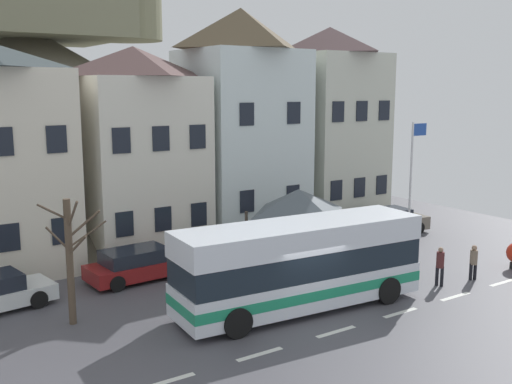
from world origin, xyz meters
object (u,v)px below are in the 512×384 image
object	(u,v)px
townhouse_02	(136,150)
parked_car_01	(386,221)
bus_shelter	(298,202)
flagpole	(412,178)
pedestrian_03	(474,260)
townhouse_03	(241,124)
pedestrian_01	(340,256)
pedestrian_00	(440,264)
bare_tree_01	(70,257)
transit_bus	(300,266)
public_bench	(229,251)
parked_car_03	(138,264)
parked_car_02	(321,239)
townhouse_04	(328,126)
pedestrian_02	(366,249)
hilltop_castle	(33,104)

from	to	relation	value
townhouse_02	parked_car_01	world-z (taller)	townhouse_02
bus_shelter	flagpole	size ratio (longest dim) A/B	0.57
pedestrian_03	flagpole	bearing A→B (deg)	80.55
townhouse_03	pedestrian_01	size ratio (longest dim) A/B	7.81
pedestrian_00	bare_tree_01	distance (m)	14.10
transit_bus	pedestrian_00	distance (m)	6.33
pedestrian_01	public_bench	distance (m)	5.20
parked_car_03	pedestrian_03	bearing A→B (deg)	-37.68
townhouse_03	bare_tree_01	bearing A→B (deg)	-146.34
public_bench	parked_car_02	bearing A→B (deg)	-14.95
parked_car_03	pedestrian_00	world-z (taller)	pedestrian_00
bus_shelter	parked_car_02	world-z (taller)	bus_shelter
townhouse_04	transit_bus	world-z (taller)	townhouse_04
pedestrian_01	bare_tree_01	distance (m)	11.21
townhouse_03	pedestrian_03	size ratio (longest dim) A/B	8.06
pedestrian_02	bare_tree_01	distance (m)	12.66
townhouse_03	flagpole	bearing A→B (deg)	-62.56
townhouse_04	pedestrian_02	xyz separation A→B (m)	(-5.15, -8.71, -4.74)
parked_car_03	pedestrian_03	size ratio (longest dim) A/B	2.99
pedestrian_01	pedestrian_02	distance (m)	1.48
pedestrian_01	pedestrian_00	bearing A→B (deg)	-55.66
parked_car_03	townhouse_04	bearing A→B (deg)	14.29
parked_car_01	pedestrian_01	distance (m)	8.12
pedestrian_02	pedestrian_00	bearing A→B (deg)	-75.97
townhouse_02	pedestrian_00	xyz separation A→B (m)	(7.71, -12.06, -3.96)
transit_bus	parked_car_03	bearing A→B (deg)	123.15
pedestrian_01	public_bench	world-z (taller)	pedestrian_01
townhouse_04	public_bench	size ratio (longest dim) A/B	7.16
pedestrian_01	townhouse_04	bearing A→B (deg)	52.53
parked_car_03	transit_bus	bearing A→B (deg)	-64.84
hilltop_castle	parked_car_01	distance (m)	26.69
parked_car_03	pedestrian_02	distance (m)	9.79
pedestrian_02	pedestrian_03	xyz separation A→B (m)	(2.60, -3.56, -0.07)
hilltop_castle	pedestrian_00	distance (m)	31.71
parked_car_02	pedestrian_02	size ratio (longest dim) A/B	2.56
townhouse_04	hilltop_castle	distance (m)	21.95
pedestrian_01	pedestrian_02	bearing A→B (deg)	-2.66
hilltop_castle	transit_bus	bearing A→B (deg)	-86.39
transit_bus	townhouse_02	bearing A→B (deg)	102.19
townhouse_04	parked_car_01	distance (m)	6.75
pedestrian_03	parked_car_03	bearing A→B (deg)	146.02
hilltop_castle	parked_car_03	world-z (taller)	hilltop_castle
hilltop_castle	pedestrian_02	bearing A→B (deg)	-74.99
pedestrian_01	pedestrian_02	world-z (taller)	pedestrian_02
townhouse_02	parked_car_03	xyz separation A→B (m)	(-1.98, -4.60, -4.23)
transit_bus	bare_tree_01	world-z (taller)	bare_tree_01
hilltop_castle	pedestrian_00	size ratio (longest dim) A/B	26.60
townhouse_04	public_bench	xyz separation A→B (m)	(-9.48, -4.31, -5.17)
public_bench	bare_tree_01	distance (m)	9.11
townhouse_04	flagpole	distance (m)	8.64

